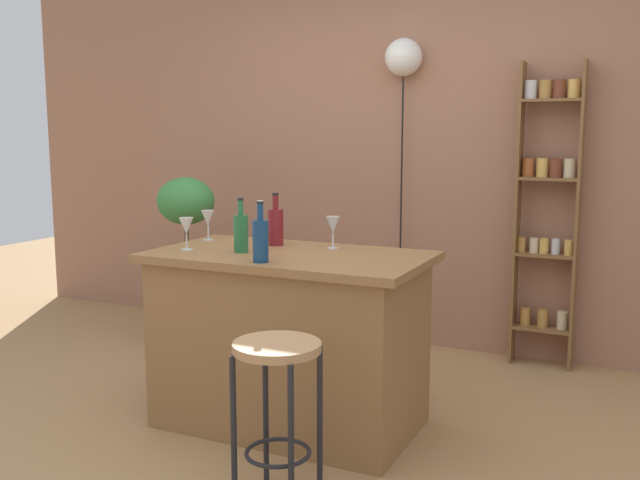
# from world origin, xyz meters

# --- Properties ---
(ground) EXTENTS (12.00, 12.00, 0.00)m
(ground) POSITION_xyz_m (0.00, 0.00, 0.00)
(ground) COLOR #A37A4C
(back_wall) EXTENTS (6.40, 0.10, 2.80)m
(back_wall) POSITION_xyz_m (0.00, 1.95, 1.40)
(back_wall) COLOR #9E6B51
(back_wall) RESTS_ON ground
(kitchen_counter) EXTENTS (1.36, 0.75, 0.88)m
(kitchen_counter) POSITION_xyz_m (0.00, 0.30, 0.44)
(kitchen_counter) COLOR olive
(kitchen_counter) RESTS_ON ground
(bar_stool) EXTENTS (0.35, 0.35, 0.66)m
(bar_stool) POSITION_xyz_m (0.32, -0.42, 0.50)
(bar_stool) COLOR black
(bar_stool) RESTS_ON ground
(spice_shelf) EXTENTS (0.38, 0.15, 1.89)m
(spice_shelf) POSITION_xyz_m (1.01, 1.81, 1.02)
(spice_shelf) COLOR brown
(spice_shelf) RESTS_ON ground
(plant_stool) EXTENTS (0.29, 0.29, 0.44)m
(plant_stool) POSITION_xyz_m (-1.28, 1.22, 0.22)
(plant_stool) COLOR #2D2823
(plant_stool) RESTS_ON ground
(potted_plant) EXTENTS (0.40, 0.36, 0.72)m
(potted_plant) POSITION_xyz_m (-1.28, 1.22, 0.88)
(potted_plant) COLOR #A86B4C
(potted_plant) RESTS_ON plant_stool
(bottle_spirits_clear) EXTENTS (0.07, 0.07, 0.28)m
(bottle_spirits_clear) POSITION_xyz_m (-0.00, 0.02, 0.99)
(bottle_spirits_clear) COLOR navy
(bottle_spirits_clear) RESTS_ON kitchen_counter
(bottle_vinegar) EXTENTS (0.07, 0.07, 0.27)m
(bottle_vinegar) POSITION_xyz_m (-0.22, 0.22, 0.98)
(bottle_vinegar) COLOR #236638
(bottle_vinegar) RESTS_ON kitchen_counter
(bottle_olive_oil) EXTENTS (0.08, 0.08, 0.27)m
(bottle_olive_oil) POSITION_xyz_m (-0.17, 0.48, 0.98)
(bottle_olive_oil) COLOR maroon
(bottle_olive_oil) RESTS_ON kitchen_counter
(wine_glass_left) EXTENTS (0.07, 0.07, 0.16)m
(wine_glass_left) POSITION_xyz_m (-0.50, 0.16, 1.00)
(wine_glass_left) COLOR silver
(wine_glass_left) RESTS_ON kitchen_counter
(wine_glass_center) EXTENTS (0.07, 0.07, 0.16)m
(wine_glass_center) POSITION_xyz_m (-0.59, 0.48, 1.00)
(wine_glass_center) COLOR silver
(wine_glass_center) RESTS_ON kitchen_counter
(wine_glass_right) EXTENTS (0.07, 0.07, 0.16)m
(wine_glass_right) POSITION_xyz_m (0.14, 0.51, 1.00)
(wine_glass_right) COLOR silver
(wine_glass_right) RESTS_ON kitchen_counter
(pendant_globe_light) EXTENTS (0.25, 0.25, 2.08)m
(pendant_globe_light) POSITION_xyz_m (0.05, 1.84, 1.93)
(pendant_globe_light) COLOR black
(pendant_globe_light) RESTS_ON ground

